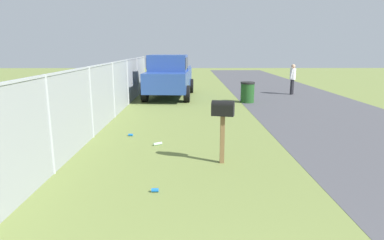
% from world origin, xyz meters
% --- Properties ---
extents(mailbox, '(0.31, 0.50, 1.35)m').
position_xyz_m(mailbox, '(5.98, -0.14, 1.07)').
color(mailbox, brown).
rests_on(mailbox, ground).
extents(pickup_truck, '(5.00, 2.41, 2.09)m').
position_xyz_m(pickup_truck, '(15.51, 1.54, 1.10)').
color(pickup_truck, '#284793').
rests_on(pickup_truck, ground).
extents(trash_bin, '(0.63, 0.63, 0.92)m').
position_xyz_m(trash_bin, '(13.91, -2.06, 0.47)').
color(trash_bin, '#1E4C1E').
rests_on(trash_bin, ground).
extents(pedestrian, '(0.41, 0.41, 1.58)m').
position_xyz_m(pedestrian, '(16.51, -4.87, 0.91)').
color(pedestrian, black).
rests_on(pedestrian, ground).
extents(fence_section, '(18.72, 0.07, 1.94)m').
position_xyz_m(fence_section, '(9.38, 3.21, 1.04)').
color(fence_section, '#9EA3A8').
rests_on(fence_section, ground).
extents(litter_can_far_scatter, '(0.07, 0.12, 0.07)m').
position_xyz_m(litter_can_far_scatter, '(4.52, 1.14, 0.03)').
color(litter_can_far_scatter, blue).
rests_on(litter_can_far_scatter, ground).
extents(litter_can_midfield_b, '(0.08, 0.13, 0.07)m').
position_xyz_m(litter_can_midfield_b, '(8.17, 2.20, 0.03)').
color(litter_can_midfield_b, blue).
rests_on(litter_can_midfield_b, ground).
extents(litter_bottle_near_hydrant, '(0.17, 0.23, 0.07)m').
position_xyz_m(litter_bottle_near_hydrant, '(7.29, 1.36, 0.04)').
color(litter_bottle_near_hydrant, '#B2D8BF').
rests_on(litter_bottle_near_hydrant, ground).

